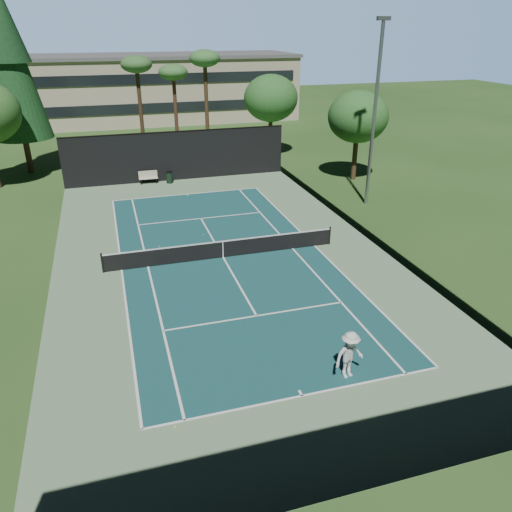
{
  "coord_description": "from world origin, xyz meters",
  "views": [
    {
      "loc": [
        -5.48,
        -24.5,
        11.73
      ],
      "look_at": [
        1.0,
        -3.0,
        1.3
      ],
      "focal_mm": 35.0,
      "sensor_mm": 36.0,
      "label": 1
    }
  ],
  "objects_px": {
    "tennis_ball_b": "(157,251)",
    "park_bench": "(148,177)",
    "tennis_ball_c": "(204,234)",
    "tennis_ball_d": "(159,246)",
    "tennis_ball_a": "(176,427)",
    "player": "(349,355)",
    "trash_bin": "(169,177)",
    "tennis_net": "(223,248)"
  },
  "relations": [
    {
      "from": "tennis_ball_b",
      "to": "park_bench",
      "type": "distance_m",
      "value": 13.77
    },
    {
      "from": "tennis_ball_c",
      "to": "tennis_ball_d",
      "type": "bearing_deg",
      "value": -159.49
    },
    {
      "from": "tennis_ball_d",
      "to": "tennis_ball_a",
      "type": "bearing_deg",
      "value": -94.8
    },
    {
      "from": "player",
      "to": "park_bench",
      "type": "xyz_separation_m",
      "value": [
        -4.51,
        27.01,
        -0.39
      ]
    },
    {
      "from": "trash_bin",
      "to": "tennis_ball_d",
      "type": "bearing_deg",
      "value": -100.48
    },
    {
      "from": "tennis_ball_c",
      "to": "tennis_ball_a",
      "type": "bearing_deg",
      "value": -104.48
    },
    {
      "from": "trash_bin",
      "to": "tennis_ball_c",
      "type": "bearing_deg",
      "value": -87.78
    },
    {
      "from": "tennis_ball_c",
      "to": "tennis_ball_d",
      "type": "xyz_separation_m",
      "value": [
        -2.82,
        -1.05,
        -0.0
      ]
    },
    {
      "from": "tennis_ball_c",
      "to": "tennis_ball_d",
      "type": "distance_m",
      "value": 3.01
    },
    {
      "from": "tennis_ball_c",
      "to": "trash_bin",
      "type": "bearing_deg",
      "value": 92.22
    },
    {
      "from": "tennis_net",
      "to": "park_bench",
      "type": "height_order",
      "value": "tennis_net"
    },
    {
      "from": "tennis_net",
      "to": "player",
      "type": "height_order",
      "value": "player"
    },
    {
      "from": "player",
      "to": "tennis_net",
      "type": "bearing_deg",
      "value": 87.98
    },
    {
      "from": "tennis_ball_a",
      "to": "park_bench",
      "type": "height_order",
      "value": "park_bench"
    },
    {
      "from": "player",
      "to": "tennis_ball_a",
      "type": "height_order",
      "value": "player"
    },
    {
      "from": "tennis_ball_b",
      "to": "tennis_ball_d",
      "type": "height_order",
      "value": "tennis_ball_b"
    },
    {
      "from": "park_bench",
      "to": "player",
      "type": "bearing_deg",
      "value": -80.52
    },
    {
      "from": "tennis_ball_a",
      "to": "tennis_ball_c",
      "type": "relative_size",
      "value": 1.11
    },
    {
      "from": "tennis_ball_d",
      "to": "tennis_ball_b",
      "type": "bearing_deg",
      "value": -108.67
    },
    {
      "from": "tennis_net",
      "to": "tennis_ball_c",
      "type": "height_order",
      "value": "tennis_net"
    },
    {
      "from": "tennis_net",
      "to": "tennis_ball_d",
      "type": "relative_size",
      "value": 213.13
    },
    {
      "from": "player",
      "to": "tennis_ball_b",
      "type": "xyz_separation_m",
      "value": [
        -5.41,
        13.28,
        -0.91
      ]
    },
    {
      "from": "player",
      "to": "tennis_ball_d",
      "type": "bearing_deg",
      "value": 98.61
    },
    {
      "from": "tennis_ball_c",
      "to": "tennis_ball_d",
      "type": "height_order",
      "value": "tennis_ball_c"
    },
    {
      "from": "tennis_net",
      "to": "tennis_ball_b",
      "type": "distance_m",
      "value": 3.95
    },
    {
      "from": "tennis_net",
      "to": "tennis_ball_c",
      "type": "xyz_separation_m",
      "value": [
        -0.4,
        3.55,
        -0.52
      ]
    },
    {
      "from": "tennis_ball_c",
      "to": "trash_bin",
      "type": "height_order",
      "value": "trash_bin"
    },
    {
      "from": "tennis_ball_c",
      "to": "player",
      "type": "bearing_deg",
      "value": -80.83
    },
    {
      "from": "tennis_ball_a",
      "to": "trash_bin",
      "type": "bearing_deg",
      "value": 82.53
    },
    {
      "from": "park_bench",
      "to": "trash_bin",
      "type": "height_order",
      "value": "park_bench"
    },
    {
      "from": "tennis_ball_a",
      "to": "trash_bin",
      "type": "xyz_separation_m",
      "value": [
        3.59,
        27.37,
        0.44
      ]
    },
    {
      "from": "tennis_ball_d",
      "to": "trash_bin",
      "type": "distance_m",
      "value": 13.0
    },
    {
      "from": "tennis_ball_a",
      "to": "tennis_ball_b",
      "type": "height_order",
      "value": "tennis_ball_a"
    },
    {
      "from": "park_bench",
      "to": "trash_bin",
      "type": "distance_m",
      "value": 1.7
    },
    {
      "from": "tennis_ball_c",
      "to": "park_bench",
      "type": "distance_m",
      "value": 12.32
    },
    {
      "from": "tennis_ball_a",
      "to": "tennis_ball_b",
      "type": "relative_size",
      "value": 1.22
    },
    {
      "from": "park_bench",
      "to": "trash_bin",
      "type": "relative_size",
      "value": 1.59
    },
    {
      "from": "tennis_ball_c",
      "to": "tennis_net",
      "type": "bearing_deg",
      "value": -83.65
    },
    {
      "from": "tennis_ball_b",
      "to": "tennis_ball_d",
      "type": "relative_size",
      "value": 1.02
    },
    {
      "from": "tennis_ball_a",
      "to": "trash_bin",
      "type": "height_order",
      "value": "trash_bin"
    },
    {
      "from": "tennis_ball_b",
      "to": "tennis_ball_d",
      "type": "bearing_deg",
      "value": 71.33
    },
    {
      "from": "player",
      "to": "tennis_ball_a",
      "type": "xyz_separation_m",
      "value": [
        -6.45,
        -0.76,
        -0.9
      ]
    }
  ]
}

